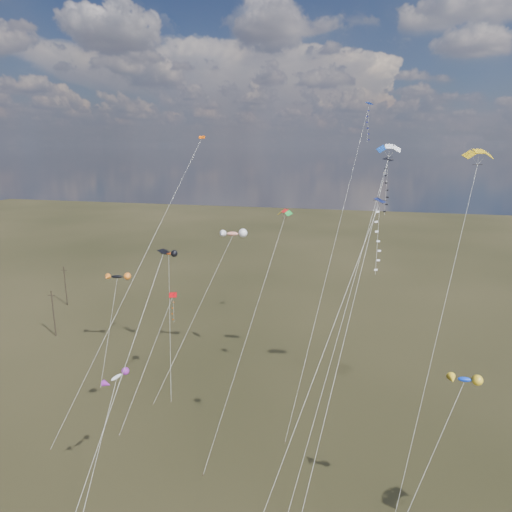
% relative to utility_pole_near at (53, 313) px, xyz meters
% --- Properties ---
extents(utility_pole_near, '(1.40, 0.20, 8.00)m').
position_rel_utility_pole_near_xyz_m(utility_pole_near, '(0.00, 0.00, 0.00)').
color(utility_pole_near, black).
rests_on(utility_pole_near, ground).
extents(utility_pole_far, '(1.40, 0.20, 8.00)m').
position_rel_utility_pole_near_xyz_m(utility_pole_far, '(-8.00, 14.00, 0.00)').
color(utility_pole_far, black).
rests_on(utility_pole_far, ground).
extents(diamond_black_high, '(6.59, 22.78, 30.14)m').
position_rel_utility_pole_near_xyz_m(diamond_black_high, '(51.47, -15.01, 21.54)').
color(diamond_black_high, black).
rests_on(diamond_black_high, ground).
extents(diamond_navy_tall, '(7.20, 23.42, 37.02)m').
position_rel_utility_pole_near_xyz_m(diamond_navy_tall, '(48.96, 2.36, 27.71)').
color(diamond_navy_tall, '#0A184D').
rests_on(diamond_navy_tall, ground).
extents(diamond_black_mid, '(1.84, 20.54, 22.44)m').
position_rel_utility_pole_near_xyz_m(diamond_black_mid, '(32.66, -31.40, 11.61)').
color(diamond_black_mid, black).
rests_on(diamond_black_mid, ground).
extents(diamond_red_low, '(2.61, 11.94, 13.14)m').
position_rel_utility_pole_near_xyz_m(diamond_red_low, '(26.69, -11.20, 6.55)').
color(diamond_red_low, '#AE060B').
rests_on(diamond_red_low, ground).
extents(diamond_navy_right, '(9.40, 14.80, 27.62)m').
position_rel_utility_pole_near_xyz_m(diamond_navy_right, '(50.58, -27.79, 19.30)').
color(diamond_navy_right, '#101848').
rests_on(diamond_navy_right, ground).
extents(diamond_orange_center, '(12.14, 17.38, 32.46)m').
position_rel_utility_pole_near_xyz_m(diamond_orange_center, '(26.52, -15.17, 16.64)').
color(diamond_orange_center, '#E04A00').
rests_on(diamond_orange_center, ground).
extents(parafoil_yellow, '(8.18, 16.51, 31.47)m').
position_rel_utility_pole_near_xyz_m(parafoil_yellow, '(60.27, -12.39, 26.60)').
color(parafoil_yellow, gold).
rests_on(parafoil_yellow, ground).
extents(parafoil_blue_white, '(8.50, 21.42, 31.89)m').
position_rel_utility_pole_near_xyz_m(parafoil_blue_white, '(52.00, -8.86, 26.99)').
color(parafoil_blue_white, '#184AB5').
rests_on(parafoil_blue_white, ground).
extents(parafoil_tricolor, '(5.14, 21.29, 23.88)m').
position_rel_utility_pole_near_xyz_m(parafoil_tricolor, '(39.99, -5.48, 19.09)').
color(parafoil_tricolor, '#D9AA04').
rests_on(parafoil_tricolor, ground).
extents(novelty_black_orange, '(4.58, 11.54, 12.89)m').
position_rel_utility_pole_near_xyz_m(novelty_black_orange, '(14.35, -3.05, 8.21)').
color(novelty_black_orange, black).
rests_on(novelty_black_orange, ground).
extents(novelty_orange_black, '(6.20, 12.41, 16.94)m').
position_rel_utility_pole_near_xyz_m(novelty_orange_black, '(22.81, -2.91, 12.23)').
color(novelty_orange_black, '#D64812').
rests_on(novelty_orange_black, ground).
extents(novelty_white_purple, '(1.21, 9.91, 12.78)m').
position_rel_utility_pole_near_xyz_m(novelty_white_purple, '(30.57, -30.52, 8.26)').
color(novelty_white_purple, silver).
rests_on(novelty_white_purple, ground).
extents(novelty_redwhite_stripe, '(8.90, 11.97, 20.61)m').
position_rel_utility_pole_near_xyz_m(novelty_redwhite_stripe, '(32.80, -4.28, 15.79)').
color(novelty_redwhite_stripe, red).
rests_on(novelty_redwhite_stripe, ground).
extents(novelty_blue_yellow, '(7.68, 8.97, 15.26)m').
position_rel_utility_pole_near_xyz_m(novelty_blue_yellow, '(57.75, -28.53, 10.64)').
color(novelty_blue_yellow, '#0D36D3').
rests_on(novelty_blue_yellow, ground).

